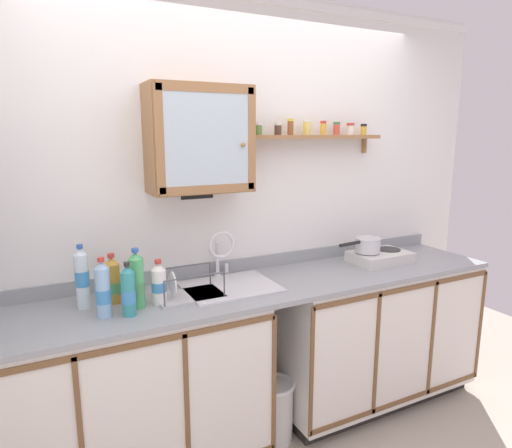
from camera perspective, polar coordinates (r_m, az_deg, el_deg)
back_wall at (r=2.80m, az=-1.97°, el=1.38°), size 3.73×0.07×2.64m
lower_cabinet_run at (r=2.58m, az=-16.48°, el=-20.45°), size 1.47×0.60×0.93m
lower_cabinet_run_right at (r=3.25m, az=14.67°, el=-13.39°), size 1.43×0.60×0.93m
countertop at (r=2.61m, az=1.09°, el=-7.93°), size 3.09×0.62×0.03m
backsplash at (r=2.84m, az=-1.63°, el=-5.17°), size 3.09×0.02×0.08m
sink at (r=2.56m, az=-3.45°, el=-8.33°), size 0.51×0.45×0.41m
hot_plate_stove at (r=3.13m, az=15.59°, el=-4.08°), size 0.39×0.27×0.08m
saucepan at (r=3.05m, az=14.07°, el=-2.57°), size 0.34×0.17×0.10m
bottle_juice_amber_0 at (r=2.40m, az=-17.91°, el=-7.01°), size 0.08×0.08×0.26m
bottle_soda_green_1 at (r=2.30m, az=-15.03°, el=-7.13°), size 0.08×0.08×0.30m
bottle_water_blue_2 at (r=2.23m, az=-19.01°, el=-8.08°), size 0.07×0.07×0.29m
bottle_detergent_teal_3 at (r=2.21m, az=-16.03°, el=-8.37°), size 0.07×0.07×0.26m
bottle_water_clear_4 at (r=2.37m, az=-21.38°, el=-6.51°), size 0.07×0.07×0.33m
bottle_opaque_white_5 at (r=2.33m, az=-12.33°, el=-7.51°), size 0.08×0.08×0.23m
dish_rack at (r=2.42m, az=-8.80°, el=-8.74°), size 0.35×0.22×0.15m
wall_cabinet at (r=2.49m, az=-7.22°, el=10.71°), size 0.57×0.28×0.58m
spice_shelf at (r=2.91m, az=7.46°, el=11.27°), size 0.96×0.14×0.22m
warning_sign at (r=2.63m, az=-7.59°, el=5.68°), size 0.20×0.01×0.23m
trash_bin at (r=2.90m, az=2.27°, el=-22.63°), size 0.26×0.26×0.37m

